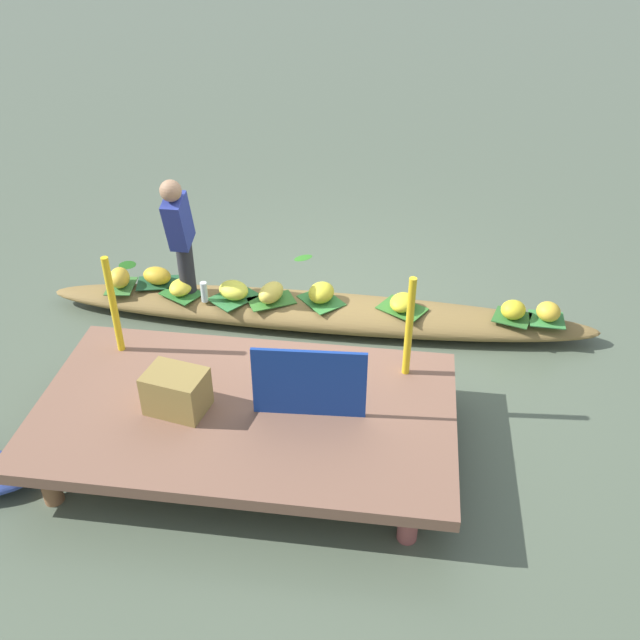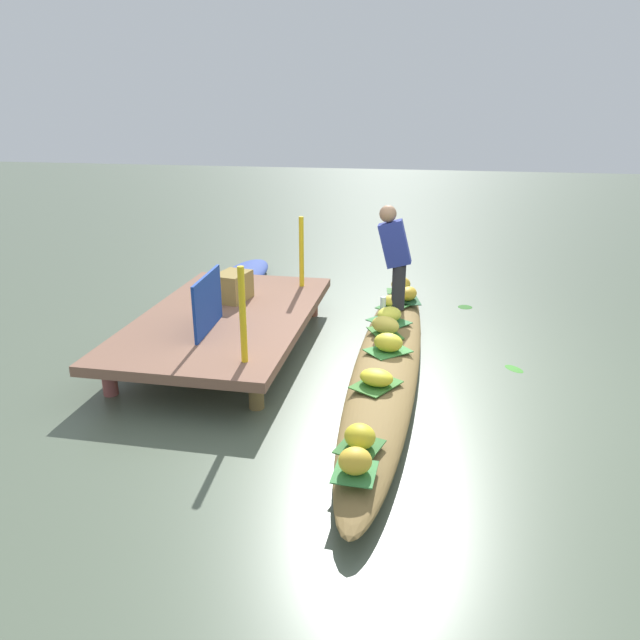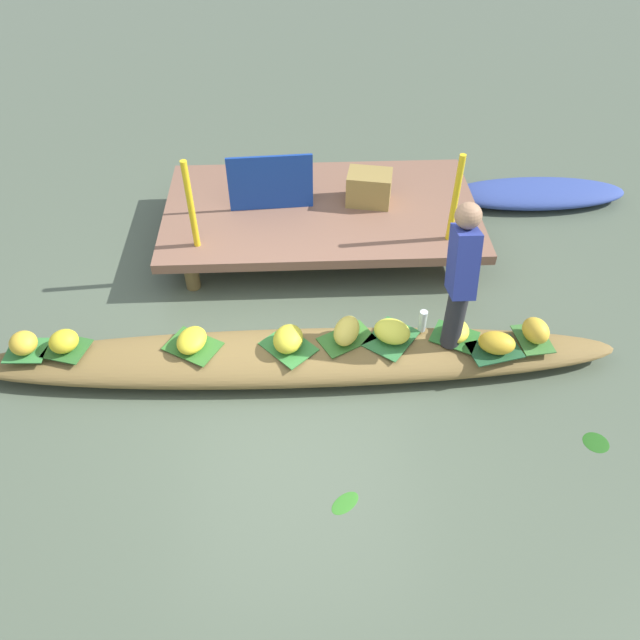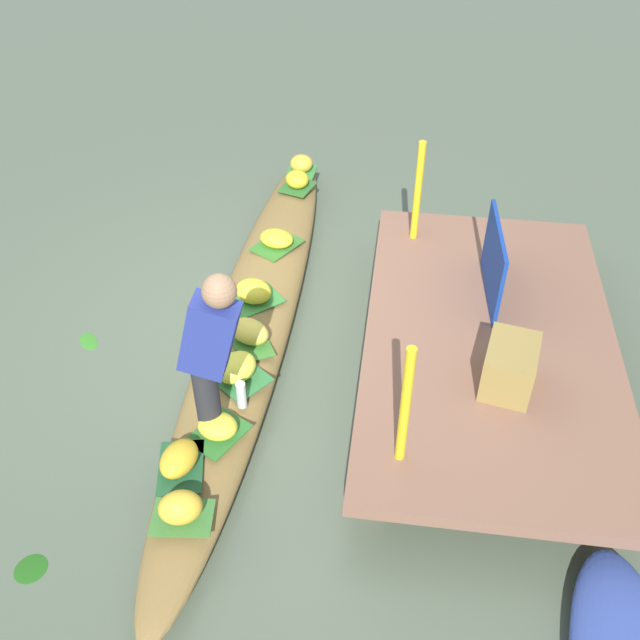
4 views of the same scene
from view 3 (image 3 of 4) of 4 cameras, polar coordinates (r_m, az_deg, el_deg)
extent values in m
plane|color=#525F4C|center=(5.24, -2.34, -4.47)|extent=(40.00, 40.00, 0.00)
cube|color=brown|center=(6.40, 0.08, 10.15)|extent=(3.20, 1.80, 0.10)
cylinder|color=brown|center=(6.03, -11.89, 4.20)|extent=(0.14, 0.14, 0.32)
cylinder|color=#985341|center=(6.13, 12.48, 4.85)|extent=(0.14, 0.14, 0.32)
cylinder|color=#954E4A|center=(7.19, -10.65, 11.53)|extent=(0.14, 0.14, 0.32)
cylinder|color=brown|center=(7.27, 10.18, 12.02)|extent=(0.14, 0.14, 0.32)
ellipsoid|color=olive|center=(5.15, -2.38, -3.51)|extent=(5.45, 0.67, 0.26)
ellipsoid|color=#34499B|center=(7.58, 19.46, 11.08)|extent=(2.06, 0.64, 0.21)
cube|color=#3B7533|center=(5.41, 19.25, -1.69)|extent=(0.30, 0.38, 0.01)
ellipsoid|color=gold|center=(5.34, 19.49, -0.94)|extent=(0.27, 0.30, 0.20)
cube|color=#3A853A|center=(5.05, -2.95, -2.50)|extent=(0.51, 0.52, 0.01)
ellipsoid|color=yellow|center=(4.99, -2.99, -1.78)|extent=(0.31, 0.35, 0.18)
cube|color=#2E6F2C|center=(5.25, 12.46, -1.52)|extent=(0.46, 0.42, 0.01)
ellipsoid|color=yellow|center=(5.20, 12.57, -0.97)|extent=(0.25, 0.29, 0.14)
cube|color=#31733A|center=(5.14, 6.66, -1.72)|extent=(0.52, 0.54, 0.01)
ellipsoid|color=#EAE643|center=(5.09, 6.73, -1.06)|extent=(0.39, 0.37, 0.17)
cube|color=#2F682C|center=(5.44, -22.55, -2.47)|extent=(0.40, 0.37, 0.01)
ellipsoid|color=yellow|center=(5.39, -22.79, -1.84)|extent=(0.32, 0.32, 0.17)
cube|color=#3A782D|center=(5.11, 2.47, -1.76)|extent=(0.51, 0.44, 0.01)
ellipsoid|color=#EFD44E|center=(5.05, 2.50, -1.01)|extent=(0.31, 0.37, 0.19)
cube|color=#20522F|center=(5.22, 15.99, -2.71)|extent=(0.47, 0.36, 0.01)
ellipsoid|color=gold|center=(5.16, 16.17, -2.06)|extent=(0.34, 0.28, 0.17)
cube|color=#37762B|center=(5.16, -11.77, -2.40)|extent=(0.52, 0.48, 0.01)
ellipsoid|color=yellow|center=(5.11, -11.88, -1.86)|extent=(0.31, 0.36, 0.14)
cube|color=#39833F|center=(5.56, -25.68, -2.58)|extent=(0.33, 0.30, 0.01)
ellipsoid|color=gold|center=(5.50, -25.95, -1.94)|extent=(0.29, 0.29, 0.18)
cylinder|color=#28282D|center=(5.01, 12.42, 0.12)|extent=(0.16, 0.16, 0.55)
cube|color=navy|center=(4.72, 13.22, 5.31)|extent=(0.18, 0.41, 0.57)
sphere|color=#9E7556|center=(4.59, 13.68, 9.43)|extent=(0.20, 0.20, 0.20)
cylinder|color=silver|center=(5.19, 9.55, -0.09)|extent=(0.07, 0.07, 0.21)
cube|color=navy|center=(6.22, -4.64, 12.63)|extent=(0.84, 0.08, 0.58)
cylinder|color=yellow|center=(5.70, -11.98, 10.43)|extent=(0.06, 0.06, 0.89)
cylinder|color=yellow|center=(5.80, 12.51, 10.98)|extent=(0.06, 0.06, 0.89)
cube|color=olive|center=(6.38, 4.60, 12.21)|extent=(0.50, 0.40, 0.33)
ellipsoid|color=#205918|center=(5.21, 24.36, -10.36)|extent=(0.27, 0.27, 0.01)
ellipsoid|color=#368126|center=(4.49, 2.35, -16.69)|extent=(0.26, 0.25, 0.01)
camera|label=1|loc=(9.37, -10.89, 43.81)|focal=39.99mm
camera|label=2|loc=(6.61, -62.84, 9.24)|focal=33.50mm
camera|label=4|loc=(6.23, 48.52, 31.29)|focal=39.68mm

